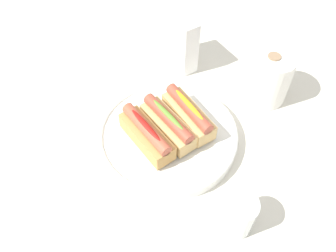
# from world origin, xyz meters

# --- Properties ---
(ground_plane) EXTENTS (2.40, 2.40, 0.00)m
(ground_plane) POSITION_xyz_m (0.00, 0.00, 0.00)
(ground_plane) COLOR silver
(serving_bowl) EXTENTS (0.32, 0.32, 0.03)m
(serving_bowl) POSITION_xyz_m (-0.02, 0.01, 0.02)
(serving_bowl) COLOR white
(serving_bowl) RESTS_ON ground_plane
(hotdog_front) EXTENTS (0.16, 0.07, 0.06)m
(hotdog_front) POSITION_xyz_m (-0.01, -0.05, 0.06)
(hotdog_front) COLOR tan
(hotdog_front) RESTS_ON serving_bowl
(hotdog_back) EXTENTS (0.16, 0.08, 0.06)m
(hotdog_back) POSITION_xyz_m (-0.02, 0.01, 0.06)
(hotdog_back) COLOR #DBB270
(hotdog_back) RESTS_ON serving_bowl
(hotdog_side) EXTENTS (0.15, 0.06, 0.06)m
(hotdog_side) POSITION_xyz_m (-0.02, 0.06, 0.06)
(hotdog_side) COLOR #DBB270
(hotdog_side) RESTS_ON serving_bowl
(water_glass) EXTENTS (0.07, 0.07, 0.09)m
(water_glass) POSITION_xyz_m (0.23, 0.03, 0.04)
(water_glass) COLOR white
(water_glass) RESTS_ON ground_plane
(paper_towel_roll) EXTENTS (0.11, 0.11, 0.13)m
(paper_towel_roll) POSITION_xyz_m (-0.03, 0.29, 0.07)
(paper_towel_roll) COLOR white
(paper_towel_roll) RESTS_ON ground_plane
(napkin_box) EXTENTS (0.11, 0.05, 0.15)m
(napkin_box) POSITION_xyz_m (-0.25, 0.16, 0.07)
(napkin_box) COLOR white
(napkin_box) RESTS_ON ground_plane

